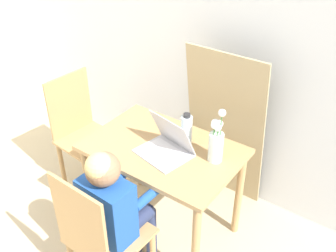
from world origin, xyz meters
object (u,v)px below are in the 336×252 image
Objects in this scene: person_seated at (114,203)px; laptop at (167,144)px; chair_occupied at (101,238)px; water_bottle at (186,130)px; flower_vase at (216,142)px; chair_spare at (83,133)px.

person_seated reaches higher than laptop.
water_bottle reaches higher than chair_occupied.
person_seated is at bearing -117.07° from flower_vase.
laptop is (0.86, -0.07, 0.30)m from chair_spare.
chair_occupied is 0.91× the size of person_seated.
chair_occupied is 0.67m from laptop.
chair_occupied and chair_spare have the same top height.
chair_occupied is 4.21× the size of water_bottle.
laptop is 0.99× the size of flower_vase.
chair_occupied is 0.21m from person_seated.
flower_vase reaches higher than chair_spare.
flower_vase reaches higher than person_seated.
person_seated reaches higher than water_bottle.
flower_vase is at bearing -115.03° from person_seated.
person_seated is 2.86× the size of flower_vase.
chair_occupied is 1.07m from chair_spare.
person_seated is 0.50m from laptop.
laptop is at bearing -159.86° from flower_vase.
person_seated is 4.61× the size of water_bottle.
chair_occupied is 0.86m from flower_vase.
laptop is at bearing -108.30° from water_bottle.
chair_spare is 1.20m from flower_vase.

